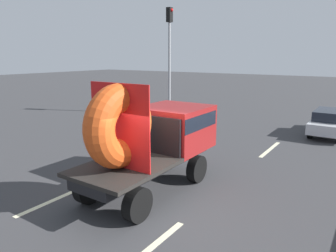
% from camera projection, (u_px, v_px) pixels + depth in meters
% --- Properties ---
extents(ground_plane, '(120.00, 120.00, 0.00)m').
position_uv_depth(ground_plane, '(137.00, 202.00, 8.45)').
color(ground_plane, '#38383A').
extents(flatbed_truck, '(2.02, 4.73, 3.23)m').
position_uv_depth(flatbed_truck, '(156.00, 134.00, 9.13)').
color(flatbed_truck, black).
rests_on(flatbed_truck, ground_plane).
extents(distant_sedan, '(1.66, 3.88, 1.27)m').
position_uv_depth(distant_sedan, '(331.00, 122.00, 15.42)').
color(distant_sedan, black).
rests_on(distant_sedan, ground_plane).
extents(traffic_light, '(0.42, 0.36, 6.88)m').
position_uv_depth(traffic_light, '(170.00, 47.00, 20.36)').
color(traffic_light, gray).
rests_on(traffic_light, ground_plane).
extents(lane_dash_left_near, '(0.16, 2.01, 0.01)m').
position_uv_depth(lane_dash_left_near, '(49.00, 202.00, 8.44)').
color(lane_dash_left_near, beige).
rests_on(lane_dash_left_near, ground_plane).
extents(lane_dash_left_far, '(0.16, 2.12, 0.01)m').
position_uv_depth(lane_dash_left_far, '(199.00, 136.00, 15.32)').
color(lane_dash_left_far, beige).
rests_on(lane_dash_left_far, ground_plane).
extents(lane_dash_right_far, '(0.16, 2.58, 0.01)m').
position_uv_depth(lane_dash_right_far, '(270.00, 149.00, 13.18)').
color(lane_dash_right_far, beige).
rests_on(lane_dash_right_far, ground_plane).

